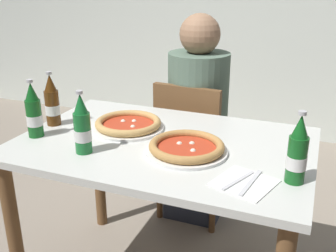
{
  "coord_description": "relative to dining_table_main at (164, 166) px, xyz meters",
  "views": [
    {
      "loc": [
        0.57,
        -1.39,
        1.39
      ],
      "look_at": [
        0.0,
        0.05,
        0.8
      ],
      "focal_mm": 42.32,
      "sensor_mm": 36.0,
      "label": 1
    }
  ],
  "objects": [
    {
      "name": "pizza_margherita_near",
      "position": [
        -0.2,
        0.08,
        0.13
      ],
      "size": [
        0.32,
        0.32,
        0.04
      ],
      "color": "white",
      "rests_on": "dining_table_main"
    },
    {
      "name": "dining_table_main",
      "position": [
        0.0,
        0.0,
        0.0
      ],
      "size": [
        1.2,
        0.8,
        0.75
      ],
      "color": "silver",
      "rests_on": "ground_plane"
    },
    {
      "name": "chair_behind_table",
      "position": [
        -0.06,
        0.61,
        -0.15
      ],
      "size": [
        0.43,
        0.43,
        0.85
      ],
      "rotation": [
        0.0,
        0.0,
        3.05
      ],
      "color": "brown",
      "rests_on": "ground_plane"
    },
    {
      "name": "napkin_with_cutlery",
      "position": [
        0.38,
        -0.23,
        0.12
      ],
      "size": [
        0.23,
        0.23,
        0.01
      ],
      "color": "white",
      "rests_on": "dining_table_main"
    },
    {
      "name": "diner_seated",
      "position": [
        -0.06,
        0.66,
        -0.05
      ],
      "size": [
        0.34,
        0.34,
        1.21
      ],
      "color": "#2D3342",
      "rests_on": "ground_plane"
    },
    {
      "name": "beer_bottle_center",
      "position": [
        -0.53,
        -0.14,
        0.22
      ],
      "size": [
        0.07,
        0.07,
        0.25
      ],
      "color": "#14591E",
      "rests_on": "dining_table_main"
    },
    {
      "name": "pizza_marinara_far",
      "position": [
        0.12,
        -0.07,
        0.13
      ],
      "size": [
        0.32,
        0.32,
        0.04
      ],
      "color": "white",
      "rests_on": "dining_table_main"
    },
    {
      "name": "beer_bottle_right",
      "position": [
        0.53,
        -0.16,
        0.22
      ],
      "size": [
        0.07,
        0.07,
        0.25
      ],
      "color": "#14591E",
      "rests_on": "dining_table_main"
    },
    {
      "name": "beer_bottle_left",
      "position": [
        -0.25,
        -0.21,
        0.22
      ],
      "size": [
        0.07,
        0.07,
        0.25
      ],
      "color": "#196B2D",
      "rests_on": "dining_table_main"
    },
    {
      "name": "beer_bottle_extra",
      "position": [
        -0.54,
        0.0,
        0.22
      ],
      "size": [
        0.07,
        0.07,
        0.25
      ],
      "color": "#512D0F",
      "rests_on": "dining_table_main"
    }
  ]
}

